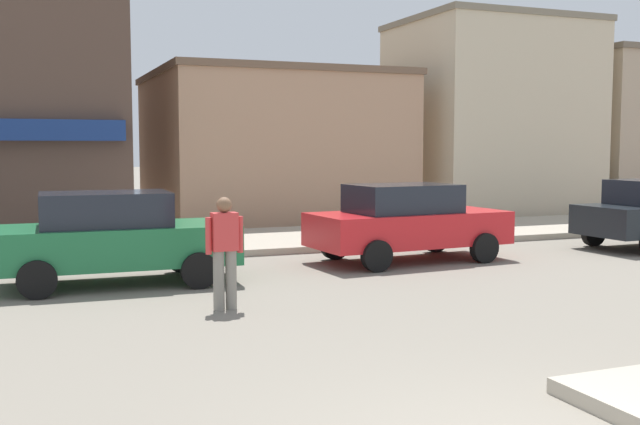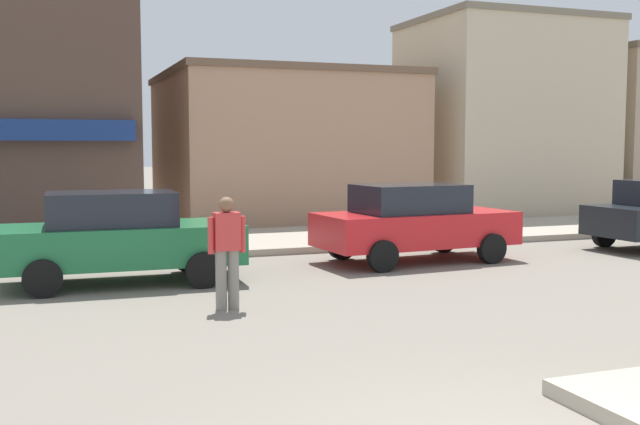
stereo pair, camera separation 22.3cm
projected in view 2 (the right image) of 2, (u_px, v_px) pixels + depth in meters
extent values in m
cube|color=#A89E8C|center=(192.00, 244.00, 17.26)|extent=(80.00, 4.00, 0.15)
cube|color=#1E6B3D|center=(122.00, 244.00, 12.63)|extent=(4.05, 1.81, 0.66)
cube|color=#1E232D|center=(111.00, 209.00, 12.53)|extent=(2.12, 1.45, 0.56)
cylinder|color=black|center=(188.00, 256.00, 13.86)|extent=(0.60, 0.20, 0.60)
cylinder|color=black|center=(204.00, 270.00, 12.26)|extent=(0.60, 0.20, 0.60)
cylinder|color=black|center=(46.00, 262.00, 13.07)|extent=(0.60, 0.20, 0.60)
cylinder|color=black|center=(43.00, 279.00, 11.46)|extent=(0.60, 0.20, 0.60)
cube|color=red|center=(416.00, 228.00, 15.04)|extent=(4.12, 2.00, 0.66)
cube|color=#1E232D|center=(410.00, 198.00, 14.93)|extent=(2.18, 1.55, 0.56)
cylinder|color=black|center=(443.00, 239.00, 16.36)|extent=(0.61, 0.22, 0.60)
cylinder|color=black|center=(492.00, 248.00, 14.82)|extent=(0.61, 0.22, 0.60)
cylinder|color=black|center=(342.00, 245.00, 15.33)|extent=(0.61, 0.22, 0.60)
cylinder|color=black|center=(383.00, 256.00, 13.79)|extent=(0.61, 0.22, 0.60)
cylinder|color=black|center=(604.00, 234.00, 17.26)|extent=(0.61, 0.20, 0.60)
cylinder|color=gray|center=(233.00, 279.00, 10.69)|extent=(0.16, 0.16, 0.85)
cylinder|color=gray|center=(221.00, 280.00, 10.62)|extent=(0.16, 0.16, 0.85)
cube|color=#D13838|center=(227.00, 231.00, 10.60)|extent=(0.37, 0.23, 0.54)
sphere|color=brown|center=(226.00, 205.00, 10.56)|extent=(0.22, 0.22, 0.22)
cylinder|color=#D13838|center=(242.00, 234.00, 10.69)|extent=(0.09, 0.09, 0.52)
cylinder|color=#D13838|center=(211.00, 236.00, 10.52)|extent=(0.09, 0.09, 0.52)
cube|color=tan|center=(281.00, 149.00, 24.37)|extent=(7.30, 7.25, 4.43)
cube|color=brown|center=(280.00, 77.00, 24.17)|extent=(7.44, 7.39, 0.20)
cube|color=beige|center=(503.00, 121.00, 25.51)|extent=(5.96, 5.01, 6.35)
cube|color=gray|center=(505.00, 23.00, 25.22)|extent=(6.08, 5.11, 0.20)
cube|color=tan|center=(638.00, 134.00, 29.56)|extent=(7.74, 7.88, 5.55)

